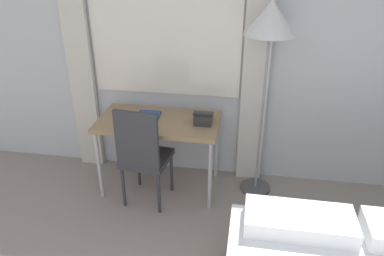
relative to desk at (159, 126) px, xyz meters
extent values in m
cube|color=silver|center=(0.55, 0.38, 0.69)|extent=(5.77, 0.05, 2.70)
cube|color=white|center=(0.00, 0.35, 0.94)|extent=(1.41, 0.01, 1.50)
cube|color=beige|center=(-0.84, 0.31, 0.64)|extent=(0.24, 0.06, 2.60)
cube|color=beige|center=(0.84, 0.31, 0.64)|extent=(0.24, 0.06, 2.60)
cube|color=#937551|center=(0.00, 0.00, 0.04)|extent=(1.11, 0.60, 0.04)
cylinder|color=#B2B2B7|center=(-0.51, -0.26, -0.32)|extent=(0.04, 0.04, 0.69)
cylinder|color=#B2B2B7|center=(0.51, -0.26, -0.32)|extent=(0.04, 0.04, 0.69)
cylinder|color=#B2B2B7|center=(-0.51, 0.26, -0.32)|extent=(0.04, 0.04, 0.69)
cylinder|color=#B2B2B7|center=(0.51, 0.26, -0.32)|extent=(0.04, 0.04, 0.69)
cube|color=#333338|center=(-0.07, -0.21, -0.23)|extent=(0.44, 0.44, 0.05)
cube|color=#333338|center=(-0.09, -0.39, 0.05)|extent=(0.38, 0.08, 0.51)
cylinder|color=#333338|center=(-0.26, -0.36, -0.46)|extent=(0.03, 0.03, 0.41)
cylinder|color=#333338|center=(0.08, -0.40, -0.46)|extent=(0.03, 0.03, 0.41)
cylinder|color=#333338|center=(-0.22, -0.02, -0.46)|extent=(0.03, 0.03, 0.41)
cylinder|color=#333338|center=(0.12, -0.06, -0.46)|extent=(0.03, 0.03, 0.41)
cube|color=white|center=(1.19, -0.98, -0.11)|extent=(0.71, 0.32, 0.12)
cylinder|color=#4C4C51|center=(0.92, 0.10, -0.65)|extent=(0.29, 0.29, 0.03)
cylinder|color=gray|center=(0.92, 0.10, 0.11)|extent=(0.02, 0.02, 1.48)
cone|color=silver|center=(0.92, 0.10, 0.99)|extent=(0.42, 0.42, 0.27)
cube|color=#2D2D2D|center=(0.41, 0.00, 0.10)|extent=(0.16, 0.16, 0.08)
cube|color=#2D2D2D|center=(0.41, 0.00, 0.16)|extent=(0.18, 0.06, 0.02)
cube|color=navy|center=(-0.11, 0.06, 0.08)|extent=(0.22, 0.19, 0.02)
cube|color=white|center=(-0.11, 0.06, 0.08)|extent=(0.20, 0.18, 0.01)
camera|label=1|loc=(0.81, -2.97, 1.55)|focal=35.00mm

